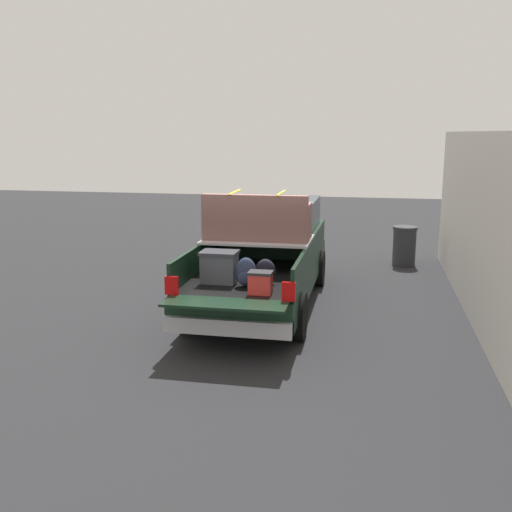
# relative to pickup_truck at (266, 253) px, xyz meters

# --- Properties ---
(ground_plane) EXTENTS (40.00, 40.00, 0.00)m
(ground_plane) POSITION_rel_pickup_truck_xyz_m (-0.37, -0.00, -0.96)
(ground_plane) COLOR #262628
(pickup_truck) EXTENTS (6.05, 2.06, 2.23)m
(pickup_truck) POSITION_rel_pickup_truck_xyz_m (0.00, 0.00, 0.00)
(pickup_truck) COLOR black
(pickup_truck) RESTS_ON ground_plane
(building_facade) EXTENTS (11.71, 0.36, 3.28)m
(building_facade) POSITION_rel_pickup_truck_xyz_m (-1.01, -3.94, 0.68)
(building_facade) COLOR silver
(building_facade) RESTS_ON ground_plane
(trash_can) EXTENTS (0.60, 0.60, 0.98)m
(trash_can) POSITION_rel_pickup_truck_xyz_m (3.81, -2.83, -0.47)
(trash_can) COLOR #2D2D33
(trash_can) RESTS_ON ground_plane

